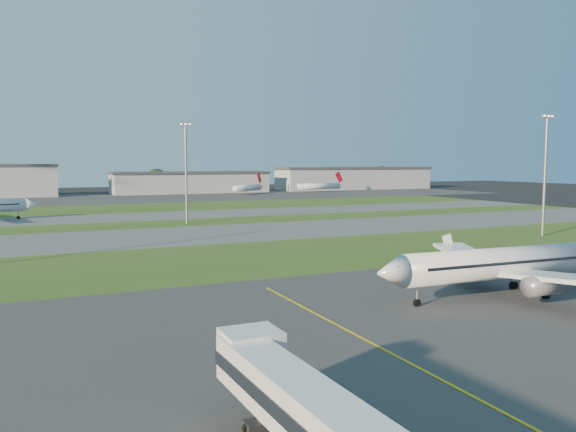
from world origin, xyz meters
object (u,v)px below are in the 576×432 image
mini_jet_far (319,186)px  light_mast_east (545,167)px  light_mast_centre (186,166)px  mini_jet_near (248,188)px  airliner_parked (510,263)px

mini_jet_far → light_mast_east: size_ratio=1.11×
mini_jet_far → light_mast_east: light_mast_east is taller
mini_jet_far → light_mast_east: (-41.14, -180.43, 11.53)m
light_mast_centre → light_mast_east: bearing=-41.6°
mini_jet_far → light_mast_east: bearing=-107.1°
mini_jet_near → light_mast_centre: light_mast_centre is taller
mini_jet_far → light_mast_centre: size_ratio=1.11×
mini_jet_far → light_mast_centre: 162.67m
light_mast_centre → light_mast_east: size_ratio=1.00×
light_mast_centre → airliner_parked: bearing=-81.4°
mini_jet_near → light_mast_east: size_ratio=0.87×
airliner_parked → light_mast_centre: 95.43m
airliner_parked → light_mast_east: light_mast_east is taller
airliner_parked → mini_jet_far: airliner_parked is taller
airliner_parked → light_mast_east: 62.62m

